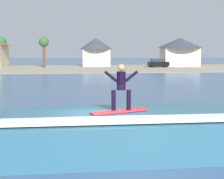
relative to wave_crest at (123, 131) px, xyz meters
name	(u,v)px	position (x,y,z in m)	size (l,w,h in m)	color
ground_plane	(103,154)	(-0.80, -0.41, -0.72)	(260.00, 260.00, 0.00)	#3E5C80
wave_crest	(123,131)	(0.00, 0.00, 0.00)	(9.29, 4.11, 1.52)	#32667E
surfboard	(119,111)	(-0.18, -0.28, 0.84)	(2.18, 1.20, 0.06)	#D8333F
surfer	(121,85)	(-0.10, -0.20, 1.80)	(1.23, 0.32, 1.67)	black
shoreline_bank	(83,68)	(-0.80, 50.48, -0.68)	(120.00, 25.30, 0.08)	gray
car_far_shore	(158,63)	(15.07, 52.63, 0.23)	(4.33, 2.11, 1.86)	black
house_gabled_white	(180,49)	(20.52, 55.00, 3.12)	(9.64, 9.64, 6.35)	silver
house_small_cottage	(96,50)	(2.18, 58.26, 3.04)	(7.54, 7.54, 6.38)	beige
tree_tall_bare	(44,44)	(-8.77, 53.27, 4.23)	(2.06, 2.06, 6.36)	brown
tree_short_bushy	(0,43)	(-18.88, 58.93, 4.47)	(2.78, 2.78, 6.69)	brown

